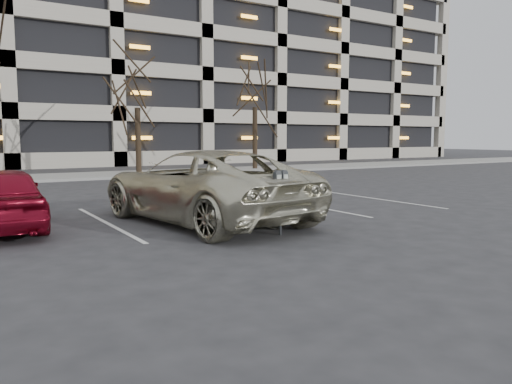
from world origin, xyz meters
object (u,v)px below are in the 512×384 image
(tree_d, at_px, (255,68))
(parking_meter, at_px, (281,186))
(tree_c, at_px, (136,66))
(suv_silver, at_px, (203,186))

(tree_d, bearing_deg, parking_meter, -120.32)
(tree_c, bearing_deg, tree_d, 0.00)
(tree_c, relative_size, parking_meter, 6.08)
(parking_meter, bearing_deg, suv_silver, 99.06)
(suv_silver, bearing_deg, tree_d, -133.44)
(tree_d, relative_size, parking_meter, 6.51)
(tree_c, height_order, tree_d, tree_d)
(tree_d, xyz_separation_m, parking_meter, (-9.86, -16.86, -4.92))
(parking_meter, bearing_deg, tree_d, 53.99)
(parking_meter, bearing_deg, tree_c, 74.68)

